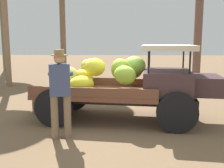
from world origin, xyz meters
The scene contains 4 objects.
ground_plane centered at (0.00, 0.00, 0.00)m, with size 60.00×60.00×0.00m, color brown.
truck centered at (0.10, 0.14, 0.96)m, with size 4.57×2.13×1.89m.
farmer centered at (-1.31, -1.18, 1.04)m, with size 0.52×0.48×1.82m.
wooden_crate centered at (-2.31, 0.75, 0.21)m, with size 0.45×0.38×0.41m, color #85624B.
Camera 1 is at (-0.02, -6.43, 2.00)m, focal length 42.76 mm.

